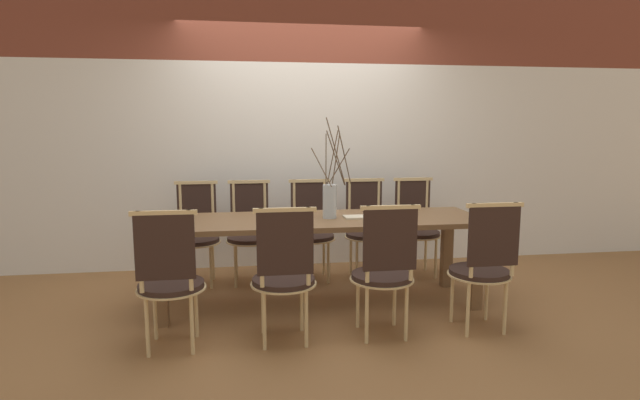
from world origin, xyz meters
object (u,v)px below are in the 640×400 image
(chair_near_center, at_px, (384,268))
(vase_centerpiece, at_px, (330,199))
(dining_table, at_px, (320,230))
(chair_far_center, at_px, (311,228))
(book_stack, at_px, (358,217))

(chair_near_center, relative_size, vase_centerpiece, 1.18)
(dining_table, height_order, chair_far_center, chair_far_center)
(chair_near_center, height_order, vase_centerpiece, vase_centerpiece)
(chair_near_center, bearing_deg, book_stack, 92.11)
(chair_far_center, xyz_separation_m, book_stack, (0.30, -0.76, 0.24))
(chair_near_center, xyz_separation_m, book_stack, (-0.03, 0.70, 0.24))
(chair_far_center, bearing_deg, vase_centerpiece, 94.80)
(dining_table, distance_m, chair_far_center, 0.74)
(chair_far_center, height_order, vase_centerpiece, vase_centerpiece)
(dining_table, distance_m, vase_centerpiece, 0.27)
(chair_near_center, distance_m, vase_centerpiece, 0.86)
(dining_table, relative_size, chair_far_center, 2.78)
(chair_far_center, height_order, book_stack, chair_far_center)
(dining_table, relative_size, vase_centerpiece, 3.28)
(vase_centerpiece, distance_m, book_stack, 0.28)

